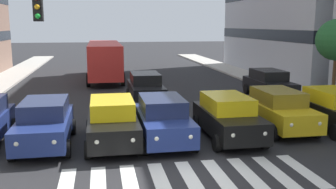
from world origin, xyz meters
The scene contains 11 objects.
ground_plane centered at (0.00, 0.00, 0.00)m, with size 180.00×180.00×0.00m, color #262628.
crosswalk_markings centered at (0.00, 0.00, 0.00)m, with size 7.65×2.80×0.01m.
car_0 centered at (-7.38, -4.17, 0.89)m, with size 2.02×4.44×1.72m.
car_1 centered at (-5.00, -4.60, 0.89)m, with size 2.02×4.44×1.72m.
car_2 centered at (-2.39, -3.70, 0.89)m, with size 2.02×4.44×1.72m.
car_3 centered at (0.21, -3.77, 0.89)m, with size 2.02×4.44×1.72m.
car_4 centered at (2.14, -3.75, 0.89)m, with size 2.02×4.44×1.72m.
car_5 centered at (4.63, -3.99, 0.89)m, with size 2.02×4.44×1.72m.
car_row2_0 centered at (-0.03, -11.34, 0.89)m, with size 2.02×4.44×1.72m.
car_row2_1 centered at (-7.75, -11.54, 0.89)m, with size 2.02×4.44×1.72m.
bus_behind_traffic centered at (2.14, -21.42, 1.86)m, with size 2.78×10.50×3.00m.
Camera 1 is at (2.55, 10.41, 4.49)m, focal length 40.91 mm.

